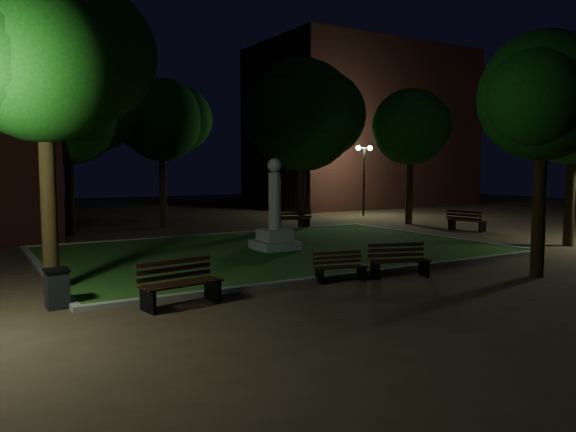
# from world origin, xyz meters

# --- Properties ---
(ground) EXTENTS (80.00, 80.00, 0.00)m
(ground) POSITION_xyz_m (0.00, 0.00, 0.00)
(ground) COLOR #3D2A1E
(lawn) EXTENTS (15.00, 10.00, 0.08)m
(lawn) POSITION_xyz_m (0.00, 2.00, 0.04)
(lawn) COLOR #285118
(lawn) RESTS_ON ground
(lawn_kerb) EXTENTS (15.40, 10.40, 0.12)m
(lawn_kerb) POSITION_xyz_m (0.00, 2.00, 0.06)
(lawn_kerb) COLOR slate
(lawn_kerb) RESTS_ON ground
(monument) EXTENTS (1.40, 1.40, 3.20)m
(monument) POSITION_xyz_m (0.00, 2.00, 0.96)
(monument) COLOR gray
(monument) RESTS_ON lawn
(building_far) EXTENTS (16.00, 10.00, 12.00)m
(building_far) POSITION_xyz_m (18.00, 20.00, 6.00)
(building_far) COLOR #4E2019
(building_far) RESTS_ON ground
(tree_west) EXTENTS (5.01, 4.09, 7.61)m
(tree_west) POSITION_xyz_m (-7.70, -1.10, 5.56)
(tree_west) COLOR black
(tree_west) RESTS_ON ground
(tree_north_wl) EXTENTS (5.93, 4.84, 7.91)m
(tree_north_wl) POSITION_xyz_m (-5.21, 10.71, 5.48)
(tree_north_wl) COLOR black
(tree_north_wl) RESTS_ON ground
(tree_north_er) EXTENTS (6.58, 5.37, 8.12)m
(tree_north_er) POSITION_xyz_m (4.90, 7.79, 5.43)
(tree_north_er) COLOR black
(tree_north_er) RESTS_ON ground
(tree_ne) EXTENTS (4.82, 3.94, 6.99)m
(tree_ne) POSITION_xyz_m (10.78, 6.64, 5.02)
(tree_ne) COLOR black
(tree_ne) RESTS_ON ground
(tree_east) EXTENTS (5.53, 4.51, 7.58)m
(tree_east) POSITION_xyz_m (10.28, -2.53, 5.32)
(tree_east) COLOR black
(tree_east) RESTS_ON ground
(tree_se) EXTENTS (4.21, 3.44, 6.58)m
(tree_se) POSITION_xyz_m (3.97, -5.64, 4.85)
(tree_se) COLOR black
(tree_se) RESTS_ON ground
(tree_far_north) EXTENTS (4.90, 4.00, 7.24)m
(tree_far_north) POSITION_xyz_m (-0.76, 11.54, 5.23)
(tree_far_north) COLOR black
(tree_far_north) RESTS_ON ground
(lamppost_ne) EXTENTS (1.18, 0.28, 4.23)m
(lamppost_ne) POSITION_xyz_m (11.67, 11.64, 2.98)
(lamppost_ne) COLOR black
(lamppost_ne) RESTS_ON ground
(bench_near_left) EXTENTS (1.45, 0.73, 0.76)m
(bench_near_left) POSITION_xyz_m (-1.08, -3.36, 0.36)
(bench_near_left) COLOR black
(bench_near_left) RESTS_ON ground
(bench_near_right) EXTENTS (1.72, 1.05, 0.89)m
(bench_near_right) POSITION_xyz_m (0.65, -3.71, 0.42)
(bench_near_right) COLOR black
(bench_near_right) RESTS_ON ground
(bench_west_near) EXTENTS (1.87, 0.90, 0.98)m
(bench_west_near) POSITION_xyz_m (-5.60, -3.73, 0.46)
(bench_west_near) COLOR black
(bench_west_near) RESTS_ON ground
(bench_right_side) EXTENTS (0.99, 1.86, 0.97)m
(bench_right_side) POSITION_xyz_m (10.71, 2.85, 0.46)
(bench_right_side) COLOR black
(bench_right_side) RESTS_ON ground
(bench_far_side) EXTENTS (1.84, 0.86, 0.97)m
(bench_far_side) POSITION_xyz_m (4.15, 7.60, 0.46)
(bench_far_side) COLOR black
(bench_far_side) RESTS_ON ground
(trash_bin) EXTENTS (0.51, 0.51, 0.84)m
(trash_bin) POSITION_xyz_m (-7.90, -2.59, 0.43)
(trash_bin) COLOR black
(trash_bin) RESTS_ON ground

